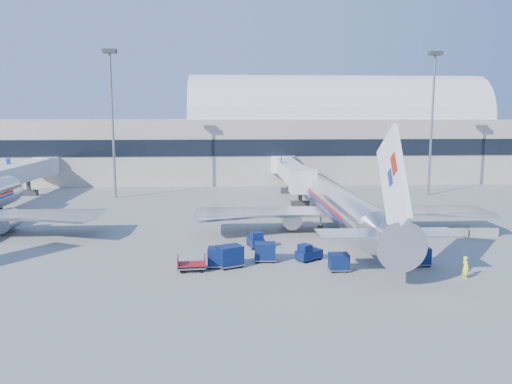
{
  "coord_description": "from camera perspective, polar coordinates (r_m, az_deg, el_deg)",
  "views": [
    {
      "loc": [
        -2.5,
        -48.14,
        12.6
      ],
      "look_at": [
        0.62,
        6.0,
        4.37
      ],
      "focal_mm": 35.0,
      "sensor_mm": 36.0,
      "label": 1
    }
  ],
  "objects": [
    {
      "name": "tug_right",
      "position": [
        49.65,
        15.2,
        -5.61
      ],
      "size": [
        2.38,
        2.18,
        1.41
      ],
      "rotation": [
        0.0,
        0.0,
        -0.66
      ],
      "color": "#091847",
      "rests_on": "ground"
    },
    {
      "name": "barrier_mid",
      "position": [
        56.82,
        21.62,
        -4.33
      ],
      "size": [
        3.0,
        0.55,
        0.9
      ],
      "primitive_type": "cube",
      "color": "#9E9E96",
      "rests_on": "ground"
    },
    {
      "name": "cart_train_b",
      "position": [
        42.36,
        -3.02,
        -7.29
      ],
      "size": [
        2.58,
        2.34,
        1.85
      ],
      "rotation": [
        0.0,
        0.0,
        0.44
      ],
      "color": "#091847",
      "rests_on": "ground"
    },
    {
      "name": "terminal",
      "position": [
        104.82,
        -9.42,
        5.74
      ],
      "size": [
        170.0,
        28.15,
        21.0
      ],
      "color": "#B2AA9E",
      "rests_on": "ground"
    },
    {
      "name": "mast_east",
      "position": [
        84.66,
        19.56,
        9.63
      ],
      "size": [
        2.0,
        1.2,
        22.6
      ],
      "color": "slate",
      "rests_on": "ground"
    },
    {
      "name": "cart_train_a",
      "position": [
        43.93,
        1.05,
        -6.82
      ],
      "size": [
        2.0,
        1.58,
        1.68
      ],
      "rotation": [
        0.0,
        0.0,
        -0.07
      ],
      "color": "#091847",
      "rests_on": "ground"
    },
    {
      "name": "barrier_far",
      "position": [
        58.28,
        24.57,
        -4.2
      ],
      "size": [
        3.0,
        0.55,
        0.9
      ],
      "primitive_type": "cube",
      "color": "#9E9E96",
      "rests_on": "ground"
    },
    {
      "name": "tug_left",
      "position": [
        48.58,
        -0.04,
        -5.5
      ],
      "size": [
        1.72,
        2.68,
        1.61
      ],
      "rotation": [
        0.0,
        0.0,
        1.78
      ],
      "color": "#091847",
      "rests_on": "ground"
    },
    {
      "name": "cart_train_c",
      "position": [
        42.4,
        -4.26,
        -7.4
      ],
      "size": [
        1.99,
        1.55,
        1.71
      ],
      "rotation": [
        0.0,
        0.0,
        -0.04
      ],
      "color": "#091847",
      "rests_on": "ground"
    },
    {
      "name": "jetbridge_mid",
      "position": [
        85.59,
        -25.18,
        2.0
      ],
      "size": [
        4.4,
        27.5,
        6.25
      ],
      "color": "silver",
      "rests_on": "ground"
    },
    {
      "name": "ground",
      "position": [
        49.83,
        -0.32,
        -6.02
      ],
      "size": [
        260.0,
        260.0,
        0.0
      ],
      "primitive_type": "plane",
      "color": "gray",
      "rests_on": "ground"
    },
    {
      "name": "ramp_worker",
      "position": [
        42.72,
        22.81,
        -7.95
      ],
      "size": [
        0.51,
        0.71,
        1.81
      ],
      "primitive_type": "imported",
      "rotation": [
        0.0,
        0.0,
        1.69
      ],
      "color": "#E6FB1A",
      "rests_on": "ground"
    },
    {
      "name": "tug_lead",
      "position": [
        44.46,
        5.98,
        -6.94
      ],
      "size": [
        2.6,
        2.3,
        1.53
      ],
      "rotation": [
        0.0,
        0.0,
        0.6
      ],
      "color": "#091847",
      "rests_on": "ground"
    },
    {
      "name": "jetbridge_near",
      "position": [
        80.06,
        3.97,
        2.39
      ],
      "size": [
        4.4,
        27.5,
        6.25
      ],
      "color": "silver",
      "rests_on": "ground"
    },
    {
      "name": "airliner_main",
      "position": [
        54.97,
        9.9,
        -1.63
      ],
      "size": [
        32.0,
        37.26,
        12.07
      ],
      "color": "silver",
      "rests_on": "ground"
    },
    {
      "name": "cart_open_red",
      "position": [
        41.83,
        -7.35,
        -8.34
      ],
      "size": [
        2.42,
        1.79,
        0.62
      ],
      "rotation": [
        0.0,
        0.0,
        0.07
      ],
      "color": "slate",
      "rests_on": "ground"
    },
    {
      "name": "mast_west",
      "position": [
        80.11,
        -16.16,
        9.87
      ],
      "size": [
        2.0,
        1.2,
        22.6
      ],
      "color": "slate",
      "rests_on": "ground"
    },
    {
      "name": "barrier_near",
      "position": [
        55.51,
        18.52,
        -4.47
      ],
      "size": [
        3.0,
        0.55,
        0.9
      ],
      "primitive_type": "cube",
      "color": "#9E9E96",
      "rests_on": "ground"
    },
    {
      "name": "cart_solo_far",
      "position": [
        44.99,
        18.1,
        -6.93
      ],
      "size": [
        1.84,
        1.41,
        1.61
      ],
      "rotation": [
        0.0,
        0.0,
        0.01
      ],
      "color": "#091847",
      "rests_on": "ground"
    },
    {
      "name": "cart_solo_near",
      "position": [
        41.89,
        9.46,
        -7.87
      ],
      "size": [
        1.68,
        1.29,
        1.48
      ],
      "rotation": [
        0.0,
        0.0,
        0.01
      ],
      "color": "#091847",
      "rests_on": "ground"
    }
  ]
}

